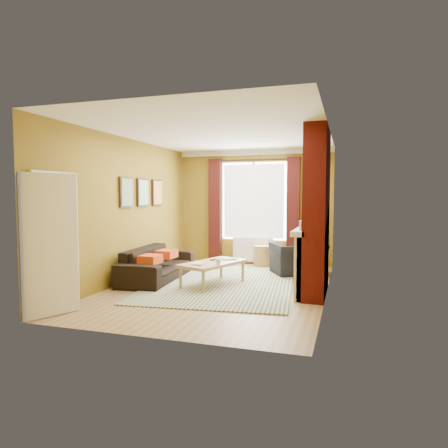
{
  "coord_description": "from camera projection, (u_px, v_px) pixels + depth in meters",
  "views": [
    {
      "loc": [
        2.23,
        -6.89,
        1.67
      ],
      "look_at": [
        0.0,
        0.25,
        1.15
      ],
      "focal_mm": 32.0,
      "sensor_mm": 36.0,
      "label": 1
    }
  ],
  "objects": [
    {
      "name": "coffee_table",
      "position": [
        213.0,
        264.0,
        7.46
      ],
      "size": [
        1.08,
        1.48,
        0.45
      ],
      "rotation": [
        0.0,
        0.0,
        -0.34
      ],
      "color": "tan",
      "rests_on": "ground"
    },
    {
      "name": "book_b",
      "position": [
        228.0,
        258.0,
        7.85
      ],
      "size": [
        0.34,
        0.33,
        0.02
      ],
      "primitive_type": "imported",
      "rotation": [
        0.0,
        0.0,
        -0.88
      ],
      "color": "#999999",
      "rests_on": "coffee_table"
    },
    {
      "name": "striped_rug",
      "position": [
        222.0,
        283.0,
        7.61
      ],
      "size": [
        3.0,
        3.9,
        0.02
      ],
      "rotation": [
        0.0,
        0.0,
        0.11
      ],
      "color": "navy",
      "rests_on": "ground"
    },
    {
      "name": "ground",
      "position": [
        220.0,
        287.0,
        7.35
      ],
      "size": [
        5.5,
        5.5,
        0.0
      ],
      "primitive_type": "plane",
      "color": "olive",
      "rests_on": "ground"
    },
    {
      "name": "book_a",
      "position": [
        193.0,
        263.0,
        7.22
      ],
      "size": [
        0.22,
        0.28,
        0.02
      ],
      "primitive_type": "imported",
      "rotation": [
        0.0,
        0.0,
        0.09
      ],
      "color": "#999999",
      "rests_on": "coffee_table"
    },
    {
      "name": "room_walls",
      "position": [
        257.0,
        212.0,
        7.32
      ],
      "size": [
        3.82,
        5.54,
        2.83
      ],
      "color": "olive",
      "rests_on": "ground"
    },
    {
      "name": "wicker_stool",
      "position": [
        262.0,
        256.0,
        9.53
      ],
      "size": [
        0.52,
        0.52,
        0.49
      ],
      "rotation": [
        0.0,
        0.0,
        -0.42
      ],
      "color": "#A07845",
      "rests_on": "ground"
    },
    {
      "name": "sofa",
      "position": [
        158.0,
        263.0,
        8.04
      ],
      "size": [
        1.04,
        2.27,
        0.65
      ],
      "primitive_type": "imported",
      "rotation": [
        0.0,
        0.0,
        1.65
      ],
      "color": "black",
      "rests_on": "ground"
    },
    {
      "name": "mug",
      "position": [
        218.0,
        262.0,
        7.19
      ],
      "size": [
        0.15,
        0.15,
        0.1
      ],
      "primitive_type": "imported",
      "rotation": [
        0.0,
        0.0,
        -0.72
      ],
      "color": "#999999",
      "rests_on": "coffee_table"
    },
    {
      "name": "armchair",
      "position": [
        298.0,
        259.0,
        8.49
      ],
      "size": [
        1.35,
        1.29,
        0.68
      ],
      "primitive_type": "imported",
      "rotation": [
        0.0,
        0.0,
        3.63
      ],
      "color": "black",
      "rests_on": "ground"
    },
    {
      "name": "floor_lamp",
      "position": [
        308.0,
        214.0,
        8.88
      ],
      "size": [
        0.28,
        0.28,
        1.63
      ],
      "rotation": [
        0.0,
        0.0,
        -0.22
      ],
      "color": "black",
      "rests_on": "ground"
    },
    {
      "name": "tv_remote",
      "position": [
        214.0,
        260.0,
        7.64
      ],
      "size": [
        0.14,
        0.15,
        0.02
      ],
      "rotation": [
        0.0,
        0.0,
        -0.72
      ],
      "color": "#232325",
      "rests_on": "coffee_table"
    }
  ]
}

